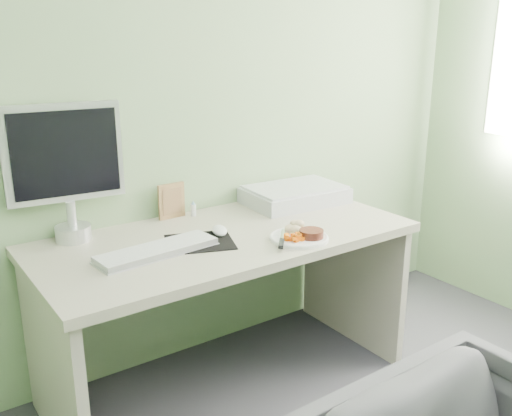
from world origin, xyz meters
TOP-DOWN VIEW (x-y plane):
  - wall_back at (0.00, 2.00)m, footprint 3.50×0.00m
  - desk at (0.00, 1.62)m, footprint 1.60×0.75m
  - plate at (0.21, 1.39)m, footprint 0.24×0.24m
  - steak at (0.25, 1.36)m, footprint 0.12×0.12m
  - potato_pile at (0.25, 1.45)m, footprint 0.12×0.10m
  - carrot_heap at (0.16, 1.37)m, footprint 0.08×0.08m
  - steak_knife at (0.11, 1.37)m, footprint 0.16×0.18m
  - mousepad at (-0.14, 1.60)m, footprint 0.33×0.31m
  - keyboard at (-0.34, 1.58)m, footprint 0.49×0.18m
  - computer_mouse at (-0.03, 1.63)m, footprint 0.10×0.12m
  - photo_frame at (-0.08, 1.95)m, footprint 0.13×0.02m
  - eyedrop_bottle at (0.01, 1.92)m, footprint 0.03×0.03m
  - scanner at (0.53, 1.82)m, footprint 0.50×0.35m
  - monitor at (-0.55, 1.94)m, footprint 0.46×0.14m

SIDE VIEW (x-z plane):
  - desk at x=0.00m, z-range 0.18..0.91m
  - mousepad at x=-0.14m, z-range 0.73..0.73m
  - plate at x=0.21m, z-range 0.73..0.74m
  - keyboard at x=-0.34m, z-range 0.74..0.76m
  - computer_mouse at x=-0.03m, z-range 0.73..0.77m
  - steak_knife at x=0.11m, z-range 0.75..0.76m
  - steak at x=0.25m, z-range 0.74..0.77m
  - carrot_heap at x=0.16m, z-range 0.74..0.78m
  - eyedrop_bottle at x=0.01m, z-range 0.73..0.80m
  - scanner at x=0.53m, z-range 0.73..0.81m
  - potato_pile at x=0.25m, z-range 0.74..0.80m
  - photo_frame at x=-0.08m, z-range 0.73..0.89m
  - monitor at x=-0.55m, z-range 0.77..1.32m
  - wall_back at x=0.00m, z-range -0.40..3.10m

